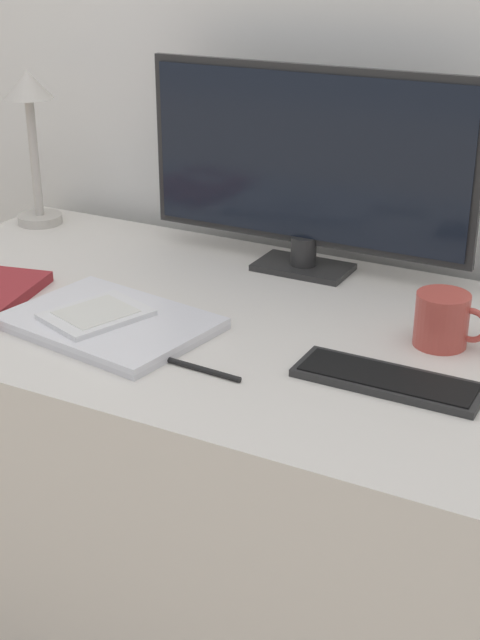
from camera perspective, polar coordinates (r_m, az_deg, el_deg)
name	(u,v)px	position (r m, az deg, el deg)	size (l,w,h in m)	color
wall_back	(348,20)	(1.85, 6.95, 18.55)	(3.60, 0.05, 2.40)	silver
desk	(239,494)	(1.74, -0.07, -11.10)	(1.49, 0.76, 0.74)	silver
monitor	(308,165)	(1.73, 4.35, 9.85)	(0.67, 0.11, 0.40)	#262626
keyboard	(388,380)	(1.36, 9.45, -3.80)	(0.28, 0.10, 0.01)	#282828
laptop	(110,323)	(1.54, -8.32, -0.17)	(0.37, 0.29, 0.02)	silver
ereader	(96,314)	(1.54, -9.19, 0.36)	(0.18, 0.20, 0.01)	white
desk_lamp	(31,120)	(2.07, -13.24, 12.35)	(0.11, 0.11, 0.35)	#BCB7AD
coffee_mug	(443,320)	(1.48, 12.86, 0.01)	(0.12, 0.09, 0.09)	#B7473D
pen	(202,369)	(1.38, -2.43, -3.17)	(0.14, 0.02, 0.01)	black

